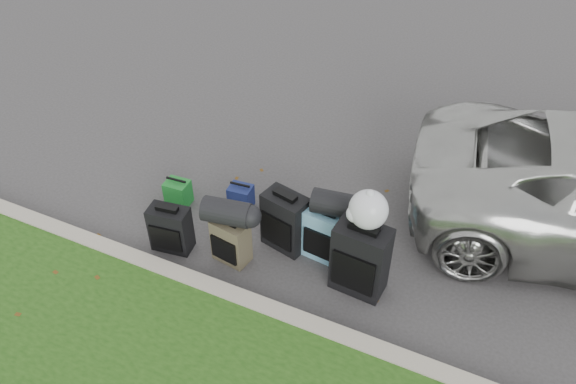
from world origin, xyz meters
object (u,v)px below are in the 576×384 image
at_px(suitcase_small_black, 171,229).
at_px(suitcase_large_black_left, 285,221).
at_px(tote_green, 178,193).
at_px(tote_navy, 241,197).
at_px(suitcase_large_black_right, 360,259).
at_px(suitcase_olive, 231,241).
at_px(suitcase_teal, 325,234).

height_order(suitcase_small_black, suitcase_large_black_left, suitcase_large_black_left).
bearing_deg(tote_green, suitcase_large_black_left, -7.29).
distance_m(suitcase_small_black, tote_navy, 0.99).
distance_m(suitcase_small_black, tote_green, 0.75).
bearing_deg(suitcase_large_black_right, suitcase_olive, -167.58).
height_order(suitcase_small_black, tote_navy, suitcase_small_black).
relative_size(suitcase_small_black, suitcase_teal, 0.88).
bearing_deg(suitcase_teal, suitcase_large_black_left, -170.70).
xyz_separation_m(suitcase_olive, suitcase_large_black_right, (1.36, 0.20, 0.14)).
bearing_deg(suitcase_large_black_left, tote_green, -170.50).
bearing_deg(tote_navy, tote_green, -164.61).
xyz_separation_m(suitcase_large_black_left, tote_navy, (-0.75, 0.36, -0.20)).
height_order(suitcase_olive, tote_green, suitcase_olive).
height_order(suitcase_small_black, suitcase_teal, suitcase_teal).
height_order(suitcase_teal, tote_navy, suitcase_teal).
distance_m(suitcase_small_black, suitcase_teal, 1.66).
bearing_deg(suitcase_olive, suitcase_large_black_right, 16.58).
bearing_deg(suitcase_large_black_right, tote_green, 176.20).
xyz_separation_m(suitcase_olive, tote_green, (-1.03, 0.53, -0.10)).
xyz_separation_m(suitcase_large_black_left, suitcase_olive, (-0.43, -0.44, -0.08)).
xyz_separation_m(suitcase_large_black_left, tote_green, (-1.46, 0.09, -0.18)).
relative_size(suitcase_olive, suitcase_teal, 0.85).
distance_m(tote_green, tote_navy, 0.75).
bearing_deg(suitcase_large_black_right, suitcase_teal, 155.03).
relative_size(suitcase_olive, suitcase_large_black_right, 0.65).
distance_m(suitcase_large_black_left, tote_green, 1.47).
relative_size(suitcase_large_black_left, suitcase_olive, 1.31).
xyz_separation_m(suitcase_small_black, tote_navy, (0.35, 0.92, -0.12)).
relative_size(suitcase_large_black_left, tote_navy, 2.35).
xyz_separation_m(suitcase_large_black_right, tote_navy, (-1.68, 0.60, -0.25)).
height_order(suitcase_small_black, suitcase_olive, suitcase_small_black).
relative_size(suitcase_small_black, tote_navy, 1.86).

